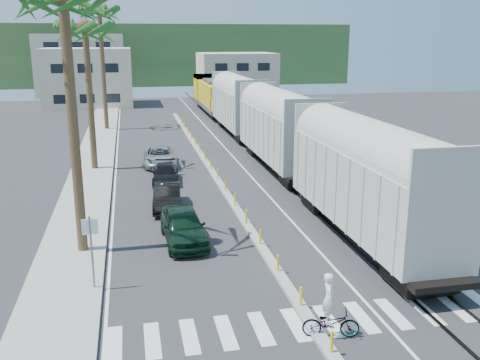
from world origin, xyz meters
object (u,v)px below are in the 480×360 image
object	(u,v)px
car_second	(167,196)
cyclist	(330,317)
street_sign	(91,243)
car_lead	(184,226)

from	to	relation	value
car_second	cyclist	world-z (taller)	cyclist
street_sign	car_second	size ratio (longest dim) A/B	0.68
street_sign	car_second	distance (m)	10.43
street_sign	car_second	bearing A→B (deg)	70.10
car_lead	car_second	bearing A→B (deg)	91.38
street_sign	car_lead	distance (m)	5.95
car_second	cyclist	size ratio (longest dim) A/B	1.96
car_lead	cyclist	xyz separation A→B (m)	(3.76, -9.28, -0.10)
street_sign	cyclist	distance (m)	9.20
car_second	cyclist	distance (m)	15.24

